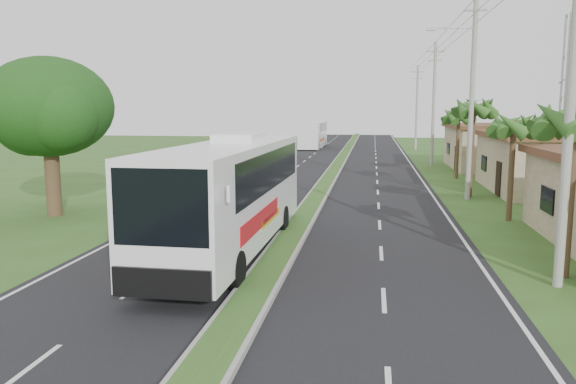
# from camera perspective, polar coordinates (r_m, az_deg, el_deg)

# --- Properties ---
(ground) EXTENTS (180.00, 180.00, 0.00)m
(ground) POSITION_cam_1_polar(r_m,az_deg,el_deg) (15.83, -3.28, -10.33)
(ground) COLOR #324D1C
(ground) RESTS_ON ground
(road_asphalt) EXTENTS (14.00, 160.00, 0.02)m
(road_asphalt) POSITION_cam_1_polar(r_m,az_deg,el_deg) (35.17, 3.40, 0.09)
(road_asphalt) COLOR black
(road_asphalt) RESTS_ON ground
(median_strip) EXTENTS (1.20, 160.00, 0.18)m
(median_strip) POSITION_cam_1_polar(r_m,az_deg,el_deg) (35.16, 3.40, 0.24)
(median_strip) COLOR gray
(median_strip) RESTS_ON ground
(lane_edge_left) EXTENTS (0.12, 160.00, 0.01)m
(lane_edge_left) POSITION_cam_1_polar(r_m,az_deg,el_deg) (36.38, -7.16, 0.30)
(lane_edge_left) COLOR silver
(lane_edge_left) RESTS_ON ground
(lane_edge_right) EXTENTS (0.12, 160.00, 0.01)m
(lane_edge_right) POSITION_cam_1_polar(r_m,az_deg,el_deg) (35.22, 14.32, -0.16)
(lane_edge_right) COLOR silver
(lane_edge_right) RESTS_ON ground
(shop_mid) EXTENTS (7.60, 10.60, 3.67)m
(shop_mid) POSITION_cam_1_polar(r_m,az_deg,el_deg) (38.38, 25.05, 2.79)
(shop_mid) COLOR gray
(shop_mid) RESTS_ON ground
(shop_far) EXTENTS (8.60, 11.60, 3.82)m
(shop_far) POSITION_cam_1_polar(r_m,az_deg,el_deg) (51.92, 20.72, 4.37)
(shop_far) COLOR gray
(shop_far) RESTS_ON ground
(palm_verge_a) EXTENTS (2.40, 2.40, 5.45)m
(palm_verge_a) POSITION_cam_1_polar(r_m,az_deg,el_deg) (18.62, 27.19, 6.44)
(palm_verge_a) COLOR #473321
(palm_verge_a) RESTS_ON ground
(palm_verge_b) EXTENTS (2.40, 2.40, 5.05)m
(palm_verge_b) POSITION_cam_1_polar(r_m,az_deg,el_deg) (27.41, 21.97, 6.28)
(palm_verge_b) COLOR #473321
(palm_verge_b) RESTS_ON ground
(palm_verge_c) EXTENTS (2.40, 2.40, 5.85)m
(palm_verge_c) POSITION_cam_1_polar(r_m,az_deg,el_deg) (34.14, 18.35, 8.05)
(palm_verge_c) COLOR #473321
(palm_verge_c) RESTS_ON ground
(palm_verge_d) EXTENTS (2.40, 2.40, 5.25)m
(palm_verge_d) POSITION_cam_1_polar(r_m,az_deg,el_deg) (43.11, 16.96, 7.33)
(palm_verge_d) COLOR #473321
(palm_verge_d) RESTS_ON ground
(shade_tree) EXTENTS (6.30, 6.00, 7.54)m
(shade_tree) POSITION_cam_1_polar(r_m,az_deg,el_deg) (29.00, -23.32, 7.62)
(shade_tree) COLOR #473321
(shade_tree) RESTS_ON ground
(utility_pole_a) EXTENTS (1.60, 0.28, 11.00)m
(utility_pole_a) POSITION_cam_1_polar(r_m,az_deg,el_deg) (17.52, 26.87, 9.45)
(utility_pole_a) COLOR gray
(utility_pole_a) RESTS_ON ground
(utility_pole_b) EXTENTS (3.20, 0.28, 12.00)m
(utility_pole_b) POSITION_cam_1_polar(r_m,az_deg,el_deg) (33.12, 18.16, 10.02)
(utility_pole_b) COLOR gray
(utility_pole_b) RESTS_ON ground
(utility_pole_c) EXTENTS (1.60, 0.28, 11.00)m
(utility_pole_c) POSITION_cam_1_polar(r_m,az_deg,el_deg) (52.94, 14.58, 8.77)
(utility_pole_c) COLOR gray
(utility_pole_c) RESTS_ON ground
(utility_pole_d) EXTENTS (1.60, 0.28, 10.50)m
(utility_pole_d) POSITION_cam_1_polar(r_m,az_deg,el_deg) (72.86, 12.95, 8.45)
(utility_pole_d) COLOR gray
(utility_pole_d) RESTS_ON ground
(coach_bus_main) EXTENTS (2.95, 13.03, 4.20)m
(coach_bus_main) POSITION_cam_1_polar(r_m,az_deg,el_deg) (20.01, -5.72, 0.39)
(coach_bus_main) COLOR white
(coach_bus_main) RESTS_ON ground
(coach_bus_far) EXTENTS (2.70, 11.83, 3.44)m
(coach_bus_far) POSITION_cam_1_polar(r_m,az_deg,el_deg) (74.91, 2.59, 5.99)
(coach_bus_far) COLOR white
(coach_bus_far) RESTS_ON ground
(motorcyclist) EXTENTS (1.66, 0.64, 2.17)m
(motorcyclist) POSITION_cam_1_polar(r_m,az_deg,el_deg) (21.55, -4.43, -3.13)
(motorcyclist) COLOR black
(motorcyclist) RESTS_ON ground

